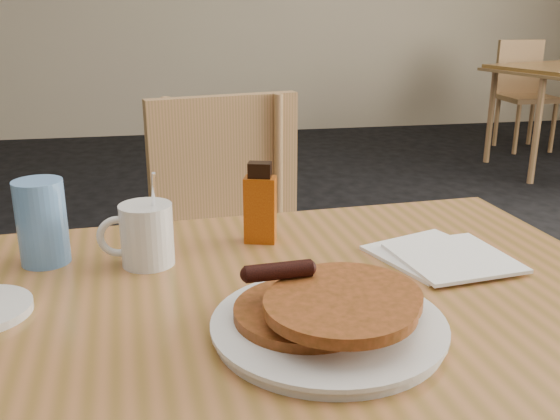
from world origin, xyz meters
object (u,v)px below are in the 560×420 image
Objects in this scene: main_table at (269,325)px; syrup_bottle at (260,206)px; chair_neighbor_far at (523,85)px; blue_tumbler at (42,222)px; coffee_mug at (145,234)px; pancake_plate at (329,316)px; chair_main_far at (230,240)px.

syrup_bottle is (0.02, 0.23, 0.11)m from main_table.
blue_tumbler is at bearing -128.82° from chair_neighbor_far.
coffee_mug is at bearing -127.04° from chair_neighbor_far.
pancake_plate is at bearing -122.91° from chair_neighbor_far.
pancake_plate is at bearing -62.76° from main_table.
pancake_plate is (0.04, -0.87, 0.22)m from chair_main_far.
blue_tumbler is at bearing 149.85° from main_table.
coffee_mug is 1.15× the size of blue_tumbler.
syrup_bottle is at bearing 36.03° from coffee_mug.
chair_main_far is 0.71m from blue_tumbler.
chair_neighbor_far is 4.93m from pancake_plate.
coffee_mug is (-0.18, 0.16, 0.10)m from main_table.
blue_tumbler reaches higher than chair_neighbor_far.
syrup_bottle reaches higher than chair_neighbor_far.
coffee_mug is at bearing 137.90° from main_table.
blue_tumbler is (-3.14, -3.77, 0.30)m from chair_neighbor_far.
chair_main_far is at bearing 88.93° from coffee_mug.
coffee_mug reaches higher than pancake_plate.
main_table is 0.77m from chair_main_far.
blue_tumbler is (-0.36, -0.55, 0.27)m from chair_main_far.
chair_main_far is 1.05× the size of chair_neighbor_far.
coffee_mug reaches higher than syrup_bottle.
chair_main_far reaches higher than chair_neighbor_far.
main_table is 8.66× the size of blue_tumbler.
main_table is 1.30× the size of chair_main_far.
main_table is at bearing -30.15° from blue_tumbler.
chair_main_far is (0.02, 0.75, -0.15)m from main_table.
syrup_bottle is (-2.78, -3.74, 0.29)m from chair_neighbor_far.
syrup_bottle is 0.36m from blue_tumbler.
chair_neighbor_far is 4.92m from blue_tumbler.
coffee_mug reaches higher than main_table.
main_table is 0.41m from blue_tumbler.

